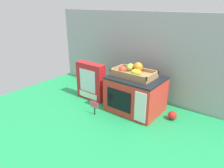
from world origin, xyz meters
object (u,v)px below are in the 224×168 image
price_sign (94,106)px  loose_toy_apple (172,115)px  food_groups_crate (133,72)px  cookie_set_box (91,81)px  toy_microwave (136,94)px

price_sign → loose_toy_apple: size_ratio=1.68×
food_groups_crate → cookie_set_box: food_groups_crate is taller
food_groups_crate → price_sign: (-0.15, -0.24, -0.21)m
food_groups_crate → price_sign: food_groups_crate is taller
loose_toy_apple → cookie_set_box: bearing=-171.6°
price_sign → cookie_set_box: bearing=138.1°
loose_toy_apple → food_groups_crate: bearing=-174.1°
cookie_set_box → price_sign: (0.20, -0.18, -0.08)m
food_groups_crate → price_sign: bearing=-122.3°
food_groups_crate → loose_toy_apple: size_ratio=4.95×
food_groups_crate → loose_toy_apple: 0.39m
price_sign → food_groups_crate: bearing=57.7°
cookie_set_box → loose_toy_apple: (0.65, 0.10, -0.12)m
toy_microwave → price_sign: size_ratio=3.66×
toy_microwave → loose_toy_apple: 0.29m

